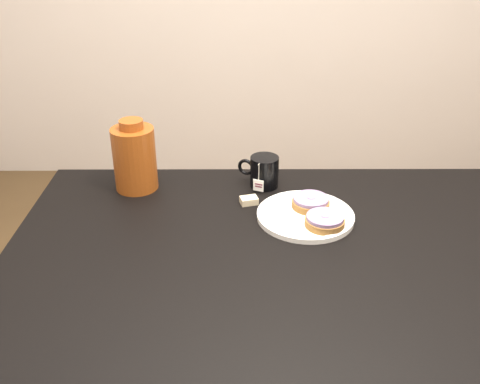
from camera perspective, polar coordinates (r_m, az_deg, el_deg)
The scene contains 7 objects.
table at distance 1.27m, azimuth 7.14°, elevation -9.77°, with size 1.40×0.90×0.75m.
plate at distance 1.36m, azimuth 6.99°, elevation -2.43°, with size 0.25×0.25×0.02m.
bagel_back at distance 1.38m, azimuth 7.55°, elevation -1.10°, with size 0.13×0.13×0.03m.
bagel_front at distance 1.31m, azimuth 9.03°, elevation -3.05°, with size 0.14×0.14×0.03m.
mug at distance 1.49m, azimuth 2.54°, elevation 2.21°, with size 0.13×0.10×0.09m.
teabag_pouch at distance 1.41m, azimuth 0.96°, elevation -0.91°, with size 0.04×0.03×0.02m, color #C6B793.
bagel_package at distance 1.49m, azimuth -11.19°, elevation 3.63°, with size 0.12×0.12×0.20m.
Camera 1 is at (-0.16, -1.00, 1.44)m, focal length 40.00 mm.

